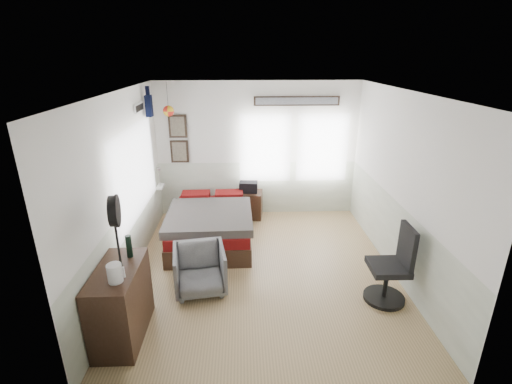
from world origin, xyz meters
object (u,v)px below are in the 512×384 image
at_px(dresser, 121,303).
at_px(armchair, 200,269).
at_px(task_chair, 392,271).
at_px(nightstand, 249,204).
at_px(bed, 211,225).

relative_size(dresser, armchair, 1.39).
distance_m(armchair, task_chair, 2.62).
bearing_deg(nightstand, task_chair, -49.22).
xyz_separation_m(bed, dresser, (-0.85, -2.36, 0.14)).
height_order(dresser, nightstand, dresser).
bearing_deg(armchair, dresser, -142.30).
relative_size(dresser, nightstand, 1.84).
distance_m(nightstand, task_chair, 3.39).
height_order(dresser, armchair, dresser).
xyz_separation_m(armchair, nightstand, (0.73, 2.50, -0.06)).
bearing_deg(bed, armchair, -92.53).
bearing_deg(bed, dresser, -110.96).
relative_size(bed, nightstand, 3.66).
bearing_deg(task_chair, dresser, -170.21).
relative_size(bed, task_chair, 1.81).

